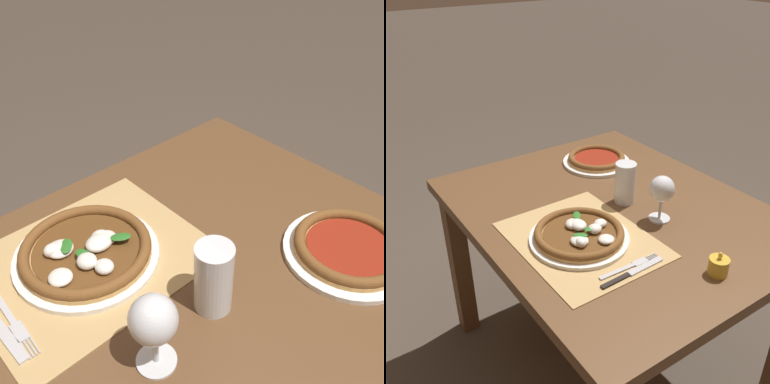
% 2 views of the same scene
% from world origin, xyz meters
% --- Properties ---
extents(ground_plane, '(24.00, 24.00, 0.00)m').
position_xyz_m(ground_plane, '(0.00, 0.00, 0.00)').
color(ground_plane, '#473D33').
extents(dining_table, '(1.13, 0.92, 0.74)m').
position_xyz_m(dining_table, '(0.00, 0.00, 0.63)').
color(dining_table, brown).
rests_on(dining_table, ground).
extents(paper_placemat, '(0.47, 0.38, 0.00)m').
position_xyz_m(paper_placemat, '(0.10, -0.19, 0.74)').
color(paper_placemat, tan).
rests_on(paper_placemat, dining_table).
extents(pizza_near, '(0.30, 0.30, 0.05)m').
position_xyz_m(pizza_near, '(0.09, -0.20, 0.76)').
color(pizza_near, white).
rests_on(pizza_near, paper_placemat).
extents(pizza_far, '(0.27, 0.27, 0.04)m').
position_xyz_m(pizza_far, '(-0.32, 0.17, 0.76)').
color(pizza_far, white).
rests_on(pizza_far, dining_table).
extents(wine_glass, '(0.08, 0.08, 0.16)m').
position_xyz_m(wine_glass, '(0.14, 0.08, 0.85)').
color(wine_glass, silver).
rests_on(wine_glass, dining_table).
extents(pint_glass, '(0.07, 0.07, 0.15)m').
position_xyz_m(pint_glass, '(-0.01, 0.06, 0.81)').
color(pint_glass, silver).
rests_on(pint_glass, dining_table).
extents(fork, '(0.03, 0.20, 0.00)m').
position_xyz_m(fork, '(0.28, -0.16, 0.75)').
color(fork, '#B7B7BC').
rests_on(fork, paper_placemat).
extents(knife, '(0.02, 0.22, 0.01)m').
position_xyz_m(knife, '(0.31, -0.17, 0.75)').
color(knife, black).
rests_on(knife, paper_placemat).
extents(votive_candle, '(0.06, 0.06, 0.07)m').
position_xyz_m(votive_candle, '(0.43, 0.02, 0.76)').
color(votive_candle, gold).
rests_on(votive_candle, dining_table).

